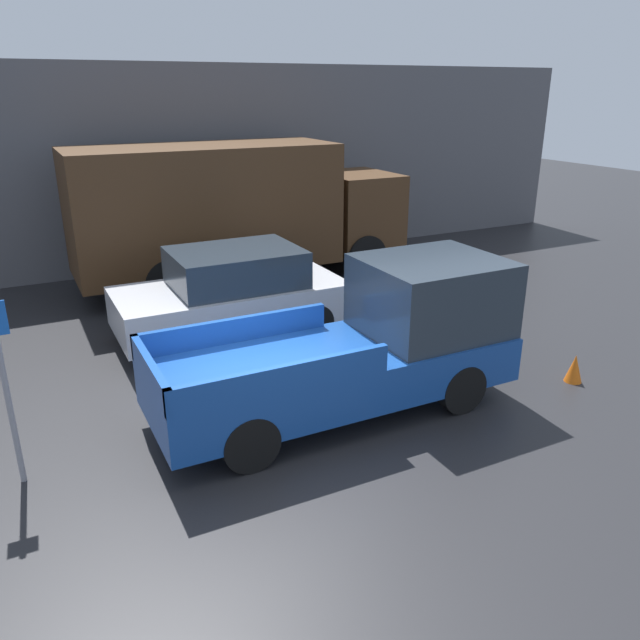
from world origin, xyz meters
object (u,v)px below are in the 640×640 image
object	(u,v)px
car	(232,294)
delivery_truck	(233,209)
parking_sign	(4,380)
pickup_truck	(367,343)
traffic_cone	(574,368)

from	to	relation	value
car	delivery_truck	distance (m)	3.72
parking_sign	pickup_truck	bearing A→B (deg)	-2.00
pickup_truck	parking_sign	distance (m)	4.80
car	traffic_cone	bearing A→B (deg)	-45.71
pickup_truck	parking_sign	xyz separation A→B (m)	(-4.78, 0.17, 0.38)
pickup_truck	car	xyz separation A→B (m)	(-0.87, 3.48, -0.12)
delivery_truck	parking_sign	xyz separation A→B (m)	(-5.16, -6.69, -0.43)
pickup_truck	delivery_truck	bearing A→B (deg)	86.82
pickup_truck	traffic_cone	world-z (taller)	pickup_truck
delivery_truck	traffic_cone	distance (m)	8.48
car	parking_sign	xyz separation A→B (m)	(-3.90, -3.32, 0.50)
delivery_truck	parking_sign	distance (m)	8.46
delivery_truck	parking_sign	world-z (taller)	delivery_truck
parking_sign	traffic_cone	distance (m)	8.33
car	delivery_truck	size ratio (longest dim) A/B	0.53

